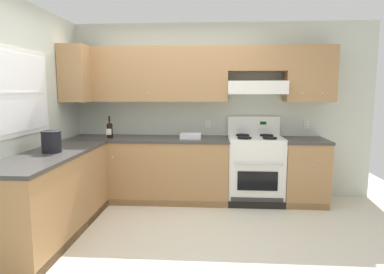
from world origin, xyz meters
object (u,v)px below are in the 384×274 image
at_px(bowl, 191,137).
at_px(bucket, 51,141).
at_px(stove, 255,169).
at_px(wine_bottle, 110,129).

relative_size(bowl, bucket, 1.23).
height_order(stove, bucket, stove).
height_order(wine_bottle, bucket, wine_bottle).
relative_size(stove, bowl, 4.15).
relative_size(wine_bottle, bucket, 1.32).
distance_m(stove, bowl, 1.02).
bearing_deg(bowl, stove, 2.46).
relative_size(stove, wine_bottle, 3.86).
distance_m(stove, bucket, 2.68).
distance_m(wine_bottle, bucket, 1.16).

